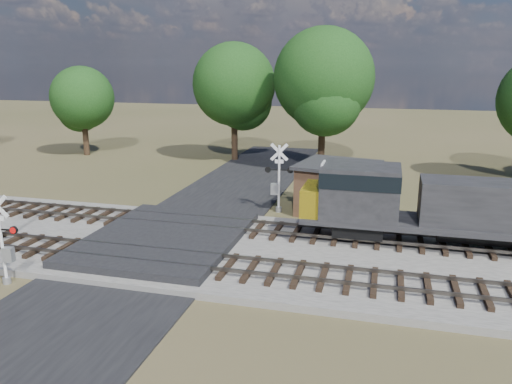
# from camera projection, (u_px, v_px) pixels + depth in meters

# --- Properties ---
(ground) EXTENTS (160.00, 160.00, 0.00)m
(ground) POSITION_uv_depth(u_px,v_px,m) (161.00, 250.00, 23.87)
(ground) COLOR #414324
(ground) RESTS_ON ground
(ballast_bed) EXTENTS (140.00, 10.00, 0.30)m
(ballast_bed) POSITION_uv_depth(u_px,v_px,m) (376.00, 263.00, 21.83)
(ballast_bed) COLOR gray
(ballast_bed) RESTS_ON ground
(road) EXTENTS (7.00, 60.00, 0.08)m
(road) POSITION_uv_depth(u_px,v_px,m) (161.00, 249.00, 23.86)
(road) COLOR black
(road) RESTS_ON ground
(crossing_panel) EXTENTS (7.00, 9.00, 0.62)m
(crossing_panel) POSITION_uv_depth(u_px,v_px,m) (165.00, 240.00, 24.26)
(crossing_panel) COLOR #262628
(crossing_panel) RESTS_ON ground
(track_near) EXTENTS (140.00, 2.60, 0.33)m
(track_near) POSITION_uv_depth(u_px,v_px,m) (208.00, 264.00, 21.12)
(track_near) COLOR black
(track_near) RESTS_ON ballast_bed
(track_far) EXTENTS (140.00, 2.60, 0.33)m
(track_far) POSITION_uv_depth(u_px,v_px,m) (241.00, 227.00, 25.80)
(track_far) COLOR black
(track_far) RESTS_ON ballast_bed
(crossing_signal_near) EXTENTS (1.51, 0.35, 3.74)m
(crossing_signal_near) POSITION_uv_depth(u_px,v_px,m) (4.00, 248.00, 19.81)
(crossing_signal_near) COLOR silver
(crossing_signal_near) RESTS_ON ground
(crossing_signal_far) EXTENTS (1.67, 0.40, 4.16)m
(crossing_signal_far) POSITION_uv_depth(u_px,v_px,m) (277.00, 184.00, 29.45)
(crossing_signal_far) COLOR silver
(crossing_signal_far) RESTS_ON ground
(equipment_shed) EXTENTS (5.15, 5.15, 2.99)m
(equipment_shed) POSITION_uv_depth(u_px,v_px,m) (337.00, 188.00, 29.42)
(equipment_shed) COLOR #48321F
(equipment_shed) RESTS_ON ground
(treeline) EXTENTS (81.33, 10.40, 11.51)m
(treeline) POSITION_uv_depth(u_px,v_px,m) (406.00, 90.00, 38.34)
(treeline) COLOR black
(treeline) RESTS_ON ground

